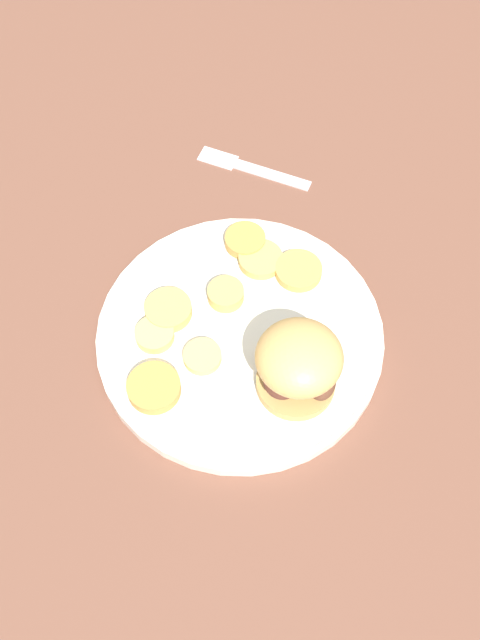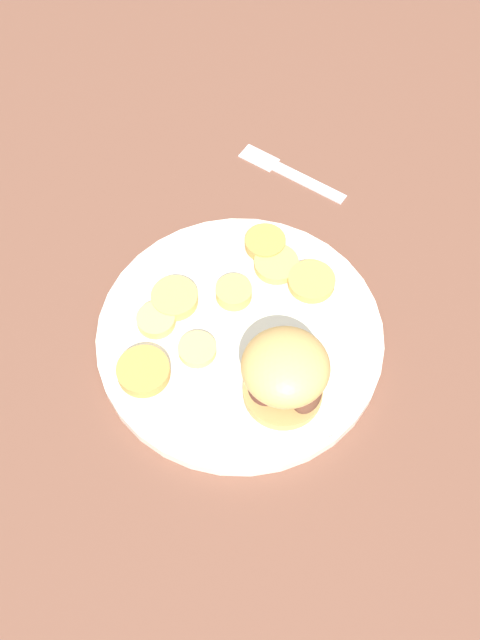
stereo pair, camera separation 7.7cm
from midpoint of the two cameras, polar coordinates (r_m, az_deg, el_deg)
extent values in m
plane|color=brown|center=(0.80, -2.72, -1.75)|extent=(4.00, 4.00, 0.00)
cylinder|color=white|center=(0.80, -2.75, -1.48)|extent=(0.30, 0.30, 0.02)
torus|color=white|center=(0.79, -2.76, -1.26)|extent=(0.30, 0.30, 0.01)
cylinder|color=tan|center=(0.76, 1.37, -5.01)|extent=(0.08, 0.08, 0.01)
ellipsoid|color=brown|center=(0.73, 0.76, -5.20)|extent=(0.04, 0.03, 0.02)
ellipsoid|color=#563323|center=(0.73, 3.07, -5.10)|extent=(0.05, 0.05, 0.02)
ellipsoid|color=brown|center=(0.74, 2.15, -4.96)|extent=(0.03, 0.04, 0.02)
ellipsoid|color=#4C281E|center=(0.73, 0.17, -4.89)|extent=(0.06, 0.05, 0.01)
ellipsoid|color=#563323|center=(0.74, 0.97, -3.70)|extent=(0.04, 0.04, 0.02)
ellipsoid|color=tan|center=(0.71, 1.46, -3.14)|extent=(0.08, 0.08, 0.05)
cylinder|color=#BC8942|center=(0.76, -9.46, -5.36)|extent=(0.05, 0.05, 0.01)
cylinder|color=tan|center=(0.82, 2.06, 3.42)|extent=(0.05, 0.05, 0.01)
cylinder|color=tan|center=(0.81, -3.82, 1.76)|extent=(0.04, 0.04, 0.02)
cylinder|color=tan|center=(0.83, -1.05, 4.44)|extent=(0.05, 0.05, 0.01)
cylinder|color=#BC8942|center=(0.85, -2.21, 5.88)|extent=(0.05, 0.05, 0.01)
cylinder|color=#DBB766|center=(0.79, -9.29, -1.34)|extent=(0.04, 0.04, 0.01)
cylinder|color=tan|center=(0.80, -8.21, 0.55)|extent=(0.05, 0.05, 0.01)
cylinder|color=#DBB766|center=(0.77, -5.73, -3.03)|extent=(0.04, 0.04, 0.01)
cube|color=silver|center=(0.93, 0.09, 10.86)|extent=(0.10, 0.05, 0.00)
cube|color=silver|center=(0.96, -4.04, 12.06)|extent=(0.05, 0.04, 0.00)
camera|label=1|loc=(0.04, -92.87, -4.91)|focal=42.00mm
camera|label=2|loc=(0.04, 87.13, 4.91)|focal=42.00mm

